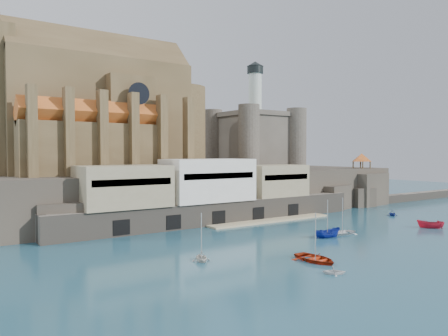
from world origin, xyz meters
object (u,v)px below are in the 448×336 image
castle_keep (254,138)px  church (108,117)px  boat_0 (315,261)px  boat_1 (334,274)px  pavilion (362,158)px  boat_2 (327,238)px

castle_keep → church: bearing=178.9°
boat_0 → boat_1: bearing=-114.8°
pavilion → boat_1: size_ratio=2.40×
boat_1 → pavilion: bearing=-16.2°
church → pavilion: 68.65m
castle_keep → pavilion: castle_keep is taller
pavilion → boat_1: (-60.14, -42.57, -12.73)m
boat_0 → boat_1: (-2.78, -5.57, 0.00)m
castle_keep → boat_2: castle_keep is taller
church → boat_2: church is taller
castle_keep → pavilion: size_ratio=4.58×
castle_keep → boat_1: size_ratio=10.97×
pavilion → boat_0: (-57.36, -37.00, -12.73)m
castle_keep → boat_1: bearing=-120.7°
boat_1 → castle_keep: bearing=7.8°
castle_keep → boat_0: 63.52m
church → castle_keep: (40.21, -0.78, -3.81)m
pavilion → boat_2: (-43.81, -26.96, -12.73)m
pavilion → boat_1: bearing=-144.7°
boat_1 → boat_2: bearing=-7.7°
castle_keep → boat_2: bearing=-113.1°
church → pavilion: (66.13, -15.85, -9.40)m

